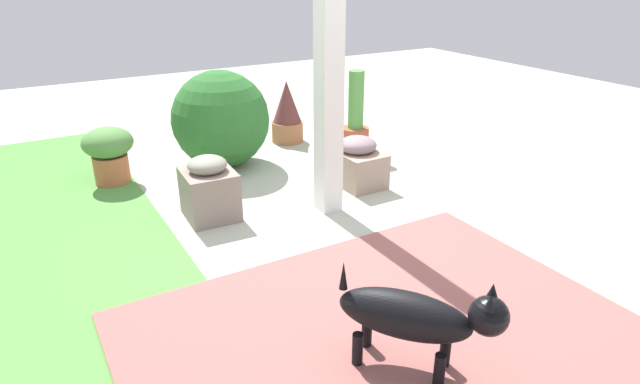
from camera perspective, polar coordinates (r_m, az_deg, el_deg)
The scene contains 10 objects.
ground_plane at distance 3.67m, azimuth 2.29°, elevation -3.97°, with size 12.00×12.00×0.00m, color #A9AD9B.
brick_path at distance 2.72m, azimuth 7.04°, elevation -14.84°, with size 1.80×2.40×0.02m, color #975752.
porch_pillar at distance 3.67m, azimuth 0.94°, elevation 12.72°, with size 0.15×0.15×2.02m, color white.
stone_planter_nearest at distance 4.35m, azimuth 3.94°, elevation 3.11°, with size 0.45×0.32×0.40m.
stone_planter_mid at distance 3.84m, azimuth -11.57°, elevation 0.26°, with size 0.39×0.36×0.45m.
round_shrub at distance 4.76m, azimuth -10.40°, elevation 7.52°, with size 0.84×0.84×0.84m, color #286328.
terracotta_pot_spiky at distance 5.40m, azimuth -3.49°, elevation 8.28°, with size 0.31×0.31×0.61m.
terracotta_pot_tall at distance 5.09m, azimuth 3.74°, elevation 7.17°, with size 0.26×0.26×0.77m.
terracotta_pot_broad at distance 4.67m, azimuth -21.32°, elevation 4.04°, with size 0.40×0.40×0.46m.
dog at distance 2.39m, azimuth 10.04°, elevation -12.76°, with size 0.64×0.55×0.49m.
Camera 1 is at (-2.74, 1.77, 1.68)m, focal length 30.43 mm.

